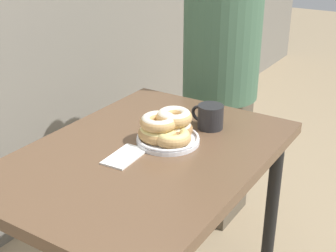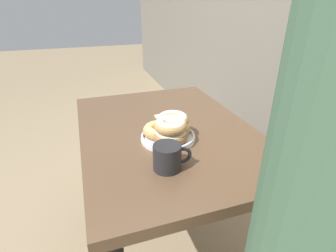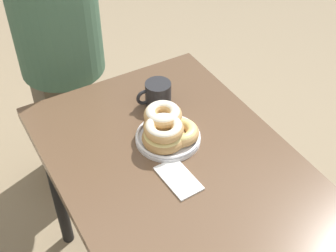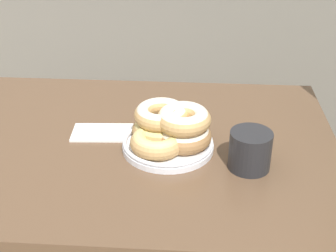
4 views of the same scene
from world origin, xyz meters
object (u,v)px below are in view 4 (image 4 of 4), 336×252
object	(u,v)px
donut_plate	(169,130)
napkin	(104,133)
coffee_mug	(250,149)
dining_table	(130,173)

from	to	relation	value
donut_plate	napkin	bearing A→B (deg)	161.82
coffee_mug	napkin	bearing A→B (deg)	160.90
donut_plate	napkin	size ratio (longest dim) A/B	1.48
dining_table	napkin	distance (m)	0.12
dining_table	napkin	bearing A→B (deg)	155.43
dining_table	donut_plate	bearing A→B (deg)	-13.52
donut_plate	napkin	distance (m)	0.18
coffee_mug	napkin	distance (m)	0.37
coffee_mug	napkin	world-z (taller)	coffee_mug
dining_table	napkin	world-z (taller)	napkin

